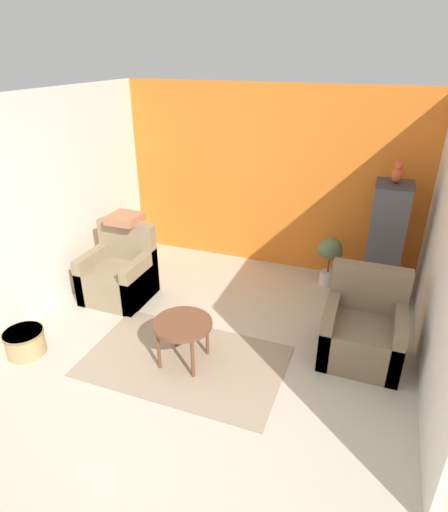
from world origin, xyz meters
The scene contains 13 objects.
ground_plane centered at (0.00, 0.00, 0.00)m, with size 20.00×20.00×0.00m, color beige.
wall_back_accent centered at (0.00, 3.57, 1.28)m, with size 4.36×0.06×2.55m.
wall_left centered at (-2.15, 1.77, 1.28)m, with size 0.06×3.54×2.55m.
wall_right centered at (2.15, 1.77, 1.28)m, with size 0.06×3.54×2.55m.
area_rug centered at (-0.15, 0.99, 0.01)m, with size 2.04×1.25×0.01m.
coffee_table centered at (-0.15, 0.99, 0.44)m, with size 0.60×0.60×0.49m.
armchair_left centered at (-1.48, 1.89, 0.31)m, with size 0.79×0.73×0.95m.
armchair_right centered at (1.54, 1.72, 0.31)m, with size 0.79×0.73×0.95m.
birdcage centered at (1.65, 3.05, 0.74)m, with size 0.57×0.57×1.54m.
parrot centered at (1.65, 3.05, 1.66)m, with size 0.12×0.22×0.26m.
potted_plant centered at (0.99, 3.16, 0.45)m, with size 0.33×0.30×0.69m.
wicker_basket centered at (-1.79, 0.53, 0.15)m, with size 0.42×0.42×0.27m.
throw_pillow centered at (-1.48, 2.14, 1.00)m, with size 0.38×0.38×0.10m.
Camera 1 is at (1.48, -2.17, 2.94)m, focal length 30.00 mm.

